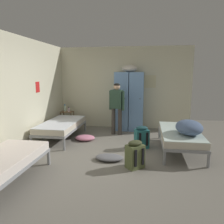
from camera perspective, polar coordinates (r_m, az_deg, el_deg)
ground_plane at (r=4.97m, az=-0.49°, el=-11.39°), size 8.57×8.57×0.00m
room_backdrop at (r=6.11m, az=-9.65°, el=5.36°), size 4.35×5.41×2.66m
locker_bank at (r=7.03m, az=4.47°, el=3.10°), size 0.90×0.55×2.07m
shelf_unit at (r=7.45m, az=-11.49°, el=-1.54°), size 0.38×0.30×0.57m
bed_right at (r=5.45m, az=17.22°, el=-5.70°), size 0.90×1.90×0.49m
bed_left_rear at (r=6.31m, az=-12.99°, el=-3.37°), size 0.90×1.90×0.49m
bedding_heap at (r=5.12m, az=19.37°, el=-3.75°), size 0.57×0.80×0.31m
person_traveler at (r=6.47m, az=1.24°, el=2.10°), size 0.47×0.28×1.53m
water_bottle at (r=7.44m, az=-12.11°, el=0.99°), size 0.07×0.07×0.23m
lotion_bottle at (r=7.34m, az=-11.17°, el=0.62°), size 0.06×0.06×0.16m
backpack_olive at (r=4.35m, az=5.90°, el=-10.98°), size 0.41×0.42×0.55m
backpack_teal at (r=5.47m, az=7.68°, el=-6.57°), size 0.39×0.40×0.55m
clothes_pile_pink at (r=6.12m, az=-7.00°, el=-6.64°), size 0.54×0.44×0.13m
clothes_pile_grey at (r=4.75m, az=-0.67°, el=-11.71°), size 0.60×0.39×0.11m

